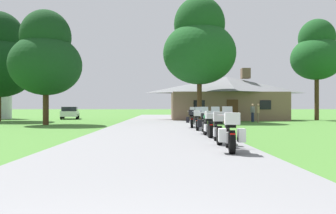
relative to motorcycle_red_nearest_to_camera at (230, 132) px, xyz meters
name	(u,v)px	position (x,y,z in m)	size (l,w,h in m)	color
ground_plane	(157,128)	(-2.27, 12.03, -0.61)	(500.00, 500.00, 0.00)	#42752D
asphalt_driveway	(157,130)	(-2.27, 10.03, -0.58)	(6.40, 80.00, 0.06)	slate
motorcycle_red_nearest_to_camera	(230,132)	(0.00, 0.00, 0.00)	(0.86, 2.08, 1.30)	black
motorcycle_black_second_in_row	(218,127)	(0.01, 2.26, 0.01)	(0.66, 2.08, 1.30)	black
motorcycle_green_third_in_row	(208,124)	(0.04, 4.91, 0.01)	(0.66, 2.08, 1.30)	black
motorcycle_blue_fourth_in_row	(204,122)	(0.13, 6.95, 0.00)	(0.77, 2.08, 1.30)	black
motorcycle_green_fifth_in_row	(198,120)	(0.06, 9.42, 0.01)	(0.72, 2.08, 1.30)	black
motorcycle_yellow_farthest_in_row	(192,119)	(-0.05, 11.75, 0.00)	(0.85, 2.08, 1.30)	black
stone_lodge	(226,98)	(4.94, 26.46, 1.78)	(12.31, 6.74, 5.53)	brown
bystander_gray_shirt_near_lodge	(253,112)	(6.46, 21.56, 0.32)	(0.36, 0.50, 1.67)	navy
bystander_tan_shirt_beside_signpost	(258,112)	(6.59, 20.19, 0.32)	(0.30, 0.54, 1.67)	#75664C
tree_by_lodge_front	(199,45)	(1.45, 20.98, 6.41)	(6.60, 6.60, 11.35)	#422D19
tree_right_of_lodge	(317,52)	(14.11, 25.13, 6.43)	(5.25, 5.25, 10.49)	#422D19
tree_left_near	(46,57)	(-10.82, 16.32, 4.60)	(5.42, 5.42, 8.77)	#422D19
parked_white_suv_far_left	(70,112)	(-12.51, 29.45, 0.17)	(2.69, 4.87, 1.40)	silver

